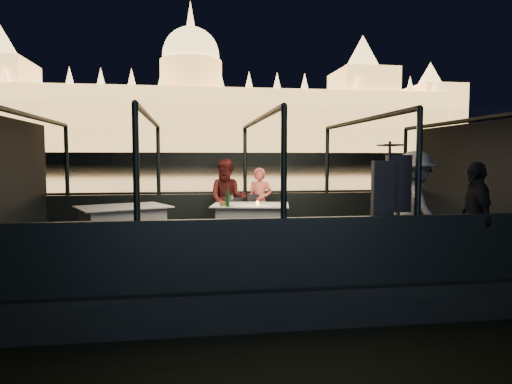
{
  "coord_description": "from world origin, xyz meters",
  "views": [
    {
      "loc": [
        -1.17,
        -7.59,
        2.15
      ],
      "look_at": [
        0.0,
        0.4,
        1.55
      ],
      "focal_mm": 32.0,
      "sensor_mm": 36.0,
      "label": 1
    }
  ],
  "objects": [
    {
      "name": "river_water",
      "position": [
        0.0,
        80.0,
        0.0
      ],
      "size": [
        500.0,
        500.0,
        0.0
      ],
      "primitive_type": "plane",
      "color": "black",
      "rests_on": "ground"
    },
    {
      "name": "boat_hull",
      "position": [
        0.0,
        0.0,
        0.0
      ],
      "size": [
        8.6,
        4.4,
        1.0
      ],
      "primitive_type": "cube",
      "color": "black",
      "rests_on": "river_water"
    },
    {
      "name": "boat_deck",
      "position": [
        0.0,
        0.0,
        0.48
      ],
      "size": [
        8.0,
        4.0,
        0.04
      ],
      "primitive_type": "cube",
      "color": "black",
      "rests_on": "boat_hull"
    },
    {
      "name": "gunwale_port",
      "position": [
        0.0,
        2.0,
        0.95
      ],
      "size": [
        8.0,
        0.08,
        0.9
      ],
      "primitive_type": "cube",
      "color": "black",
      "rests_on": "boat_deck"
    },
    {
      "name": "gunwale_starboard",
      "position": [
        0.0,
        -2.0,
        0.95
      ],
      "size": [
        8.0,
        0.08,
        0.9
      ],
      "primitive_type": "cube",
      "color": "black",
      "rests_on": "boat_deck"
    },
    {
      "name": "cabin_glass_port",
      "position": [
        0.0,
        2.0,
        2.1
      ],
      "size": [
        8.0,
        0.02,
        1.4
      ],
      "primitive_type": null,
      "color": "#99B2B2",
      "rests_on": "gunwale_port"
    },
    {
      "name": "cabin_glass_starboard",
      "position": [
        0.0,
        -2.0,
        2.1
      ],
      "size": [
        8.0,
        0.02,
        1.4
      ],
      "primitive_type": null,
      "color": "#99B2B2",
      "rests_on": "gunwale_starboard"
    },
    {
      "name": "cabin_roof_glass",
      "position": [
        0.0,
        0.0,
        2.8
      ],
      "size": [
        8.0,
        4.0,
        0.02
      ],
      "primitive_type": null,
      "color": "#99B2B2",
      "rests_on": "boat_deck"
    },
    {
      "name": "end_wall_fore",
      "position": [
        -4.0,
        0.0,
        1.65
      ],
      "size": [
        0.02,
        4.0,
        2.3
      ],
      "primitive_type": null,
      "color": "black",
      "rests_on": "boat_deck"
    },
    {
      "name": "end_wall_aft",
      "position": [
        4.0,
        0.0,
        1.65
      ],
      "size": [
        0.02,
        4.0,
        2.3
      ],
      "primitive_type": null,
      "color": "black",
      "rests_on": "boat_deck"
    },
    {
      "name": "canopy_ribs",
      "position": [
        0.0,
        0.0,
        1.65
      ],
      "size": [
        8.0,
        4.0,
        2.3
      ],
      "primitive_type": null,
      "color": "black",
      "rests_on": "boat_deck"
    },
    {
      "name": "embankment",
      "position": [
        0.0,
        210.0,
        1.0
      ],
      "size": [
        400.0,
        140.0,
        6.0
      ],
      "primitive_type": "cube",
      "color": "#423D33",
      "rests_on": "ground"
    },
    {
      "name": "parliament_building",
      "position": [
        0.0,
        175.0,
        29.0
      ],
      "size": [
        220.0,
        32.0,
        60.0
      ],
      "primitive_type": null,
      "color": "#F2D18C",
      "rests_on": "embankment"
    },
    {
      "name": "dining_table_central",
      "position": [
        -0.01,
        1.04,
        0.89
      ],
      "size": [
        1.63,
        1.31,
        0.77
      ],
      "primitive_type": "cube",
      "rotation": [
        0.0,
        0.0,
        -0.19
      ],
      "color": "silver",
      "rests_on": "boat_deck"
    },
    {
      "name": "dining_table_aft",
      "position": [
        -2.35,
        0.72,
        0.89
      ],
      "size": [
        1.83,
        1.62,
        0.8
      ],
      "primitive_type": "cube",
      "rotation": [
        0.0,
        0.0,
        0.42
      ],
      "color": "white",
      "rests_on": "boat_deck"
    },
    {
      "name": "chair_port_left",
      "position": [
        -0.28,
        1.49,
        0.95
      ],
      "size": [
        0.48,
        0.48,
        0.84
      ],
      "primitive_type": "cube",
      "rotation": [
        0.0,
        0.0,
        0.26
      ],
      "color": "black",
      "rests_on": "boat_deck"
    },
    {
      "name": "chair_port_right",
      "position": [
        0.2,
        1.49,
        0.95
      ],
      "size": [
        0.54,
        0.54,
        0.9
      ],
      "primitive_type": "cube",
      "rotation": [
        0.0,
        0.0,
        0.35
      ],
      "color": "black",
      "rests_on": "boat_deck"
    },
    {
      "name": "coat_stand",
      "position": [
        1.51,
        -1.75,
        1.4
      ],
      "size": [
        0.61,
        0.53,
        1.88
      ],
      "primitive_type": null,
      "rotation": [
        0.0,
        0.0,
        0.25
      ],
      "color": "black",
      "rests_on": "boat_deck"
    },
    {
      "name": "person_woman_coral",
      "position": [
        0.28,
        1.76,
        1.25
      ],
      "size": [
        0.62,
        0.53,
        1.46
      ],
      "primitive_type": "imported",
      "rotation": [
        0.0,
        0.0,
        -0.41
      ],
      "color": "#D9574F",
      "rests_on": "boat_deck"
    },
    {
      "name": "person_man_maroon",
      "position": [
        -0.4,
        1.76,
        1.25
      ],
      "size": [
        0.9,
        0.78,
        1.63
      ],
      "primitive_type": "imported",
      "rotation": [
        0.0,
        0.0,
        -0.24
      ],
      "color": "#421312",
      "rests_on": "boat_deck"
    },
    {
      "name": "passenger_stripe",
      "position": [
        2.26,
        -1.04,
        1.35
      ],
      "size": [
        0.77,
        1.21,
        1.77
      ],
      "primitive_type": "imported",
      "rotation": [
        0.0,
        0.0,
        1.69
      ],
      "color": "silver",
      "rests_on": "boat_deck"
    },
    {
      "name": "passenger_dark",
      "position": [
        2.89,
        -1.62,
        1.35
      ],
      "size": [
        0.63,
        1.01,
        1.6
      ],
      "primitive_type": "imported",
      "rotation": [
        0.0,
        0.0,
        4.45
      ],
      "color": "black",
      "rests_on": "boat_deck"
    },
    {
      "name": "wine_bottle",
      "position": [
        -0.48,
        0.66,
        1.42
      ],
      "size": [
        0.08,
        0.08,
        0.33
      ],
      "primitive_type": "cylinder",
      "rotation": [
        0.0,
        0.0,
        -0.15
      ],
      "color": "#14391B",
      "rests_on": "dining_table_central"
    },
    {
      "name": "bread_basket",
      "position": [
        -0.53,
        0.84,
        1.31
      ],
      "size": [
        0.23,
        0.23,
        0.07
      ],
      "primitive_type": "cylinder",
      "rotation": [
        0.0,
        0.0,
        -0.35
      ],
      "color": "brown",
      "rests_on": "dining_table_central"
    },
    {
      "name": "amber_candle",
      "position": [
        0.09,
        0.79,
        1.31
      ],
      "size": [
        0.07,
        0.07,
        0.08
      ],
      "primitive_type": "cylinder",
      "rotation": [
        0.0,
        0.0,
        0.23
      ],
      "color": "#FF953F",
      "rests_on": "dining_table_central"
    },
    {
      "name": "plate_near",
      "position": [
        0.4,
        0.68,
        1.27
      ],
      "size": [
        0.26,
        0.26,
        0.01
      ],
      "primitive_type": "cylinder",
      "rotation": [
        0.0,
        0.0,
        0.16
      ],
      "color": "white",
      "rests_on": "dining_table_central"
    },
    {
      "name": "plate_far",
      "position": [
        -0.27,
        0.94,
        1.27
      ],
      "size": [
        0.35,
        0.35,
        0.02
      ],
      "primitive_type": "cylinder",
      "rotation": [
        0.0,
        0.0,
        -0.44
      ],
      "color": "white",
      "rests_on": "dining_table_central"
    },
    {
      "name": "wine_glass_white",
      "position": [
        -0.4,
        0.68,
        1.36
      ],
      "size": [
        0.07,
        0.07,
        0.21
      ],
      "primitive_type": null,
      "rotation": [
        0.0,
        0.0,
        0.02
      ],
      "color": "silver",
      "rests_on": "dining_table_central"
    },
    {
      "name": "wine_glass_red",
      "position": [
        0.24,
        0.93,
        1.36
      ],
      "size": [
        0.07,
        0.07,
        0.2
      ],
      "primitive_type": null,
      "rotation": [
        0.0,
        0.0,
        0.06
      ],
      "color": "silver",
      "rests_on": "dining_table_central"
    }
  ]
}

